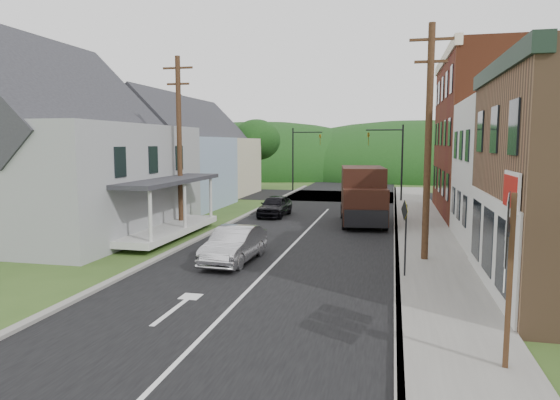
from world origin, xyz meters
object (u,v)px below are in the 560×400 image
Objects in this scene: dark_sedan at (275,206)px; warning_sign at (405,227)px; silver_sedan at (234,245)px; delivery_van at (363,196)px; route_sign_cluster at (508,256)px.

warning_sign reaches higher than dark_sedan.
delivery_van reaches higher than silver_sedan.
warning_sign is (-1.80, 6.67, -0.62)m from route_sign_cluster.
silver_sedan is 1.06× the size of dark_sedan.
delivery_van is at bearing -16.14° from dark_sedan.
dark_sedan is 1.11× the size of route_sign_cluster.
delivery_van is 1.72× the size of route_sign_cluster.
delivery_van is 2.33× the size of warning_sign.
route_sign_cluster reaches higher than delivery_van.
route_sign_cluster is at bearing -41.35° from silver_sedan.
silver_sedan is at bearing 149.02° from route_sign_cluster.
delivery_van is (5.56, -1.80, 0.97)m from dark_sedan.
dark_sedan is 15.32m from warning_sign.
delivery_van is 18.52m from route_sign_cluster.
route_sign_cluster is at bearing -62.83° from dark_sedan.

